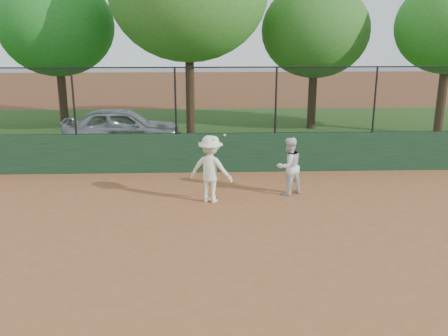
{
  "coord_description": "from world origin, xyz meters",
  "views": [
    {
      "loc": [
        0.38,
        -8.82,
        4.37
      ],
      "look_at": [
        0.8,
        2.2,
        1.2
      ],
      "focal_mm": 40.0,
      "sensor_mm": 36.0,
      "label": 1
    }
  ],
  "objects_px": {
    "tree_1": "(56,26)",
    "tree_3": "(315,31)",
    "parked_car": "(122,127)",
    "player_second": "(289,166)",
    "player_main": "(211,169)"
  },
  "relations": [
    {
      "from": "parked_car",
      "to": "player_second",
      "type": "xyz_separation_m",
      "value": [
        5.27,
        -5.62,
        0.04
      ]
    },
    {
      "from": "player_second",
      "to": "tree_1",
      "type": "height_order",
      "value": "tree_1"
    },
    {
      "from": "player_main",
      "to": "player_second",
      "type": "bearing_deg",
      "value": 14.1
    },
    {
      "from": "player_second",
      "to": "parked_car",
      "type": "bearing_deg",
      "value": -75.18
    },
    {
      "from": "tree_1",
      "to": "tree_3",
      "type": "relative_size",
      "value": 1.05
    },
    {
      "from": "player_main",
      "to": "tree_3",
      "type": "height_order",
      "value": "tree_3"
    },
    {
      "from": "parked_car",
      "to": "player_main",
      "type": "relative_size",
      "value": 2.34
    },
    {
      "from": "parked_car",
      "to": "tree_1",
      "type": "xyz_separation_m",
      "value": [
        -3.12,
        3.72,
        3.58
      ]
    },
    {
      "from": "player_second",
      "to": "tree_3",
      "type": "distance_m",
      "value": 9.71
    },
    {
      "from": "player_second",
      "to": "player_main",
      "type": "distance_m",
      "value": 2.14
    },
    {
      "from": "player_second",
      "to": "tree_3",
      "type": "height_order",
      "value": "tree_3"
    },
    {
      "from": "tree_1",
      "to": "tree_3",
      "type": "height_order",
      "value": "tree_1"
    },
    {
      "from": "parked_car",
      "to": "player_second",
      "type": "height_order",
      "value": "player_second"
    },
    {
      "from": "parked_car",
      "to": "tree_3",
      "type": "xyz_separation_m",
      "value": [
        7.7,
        3.16,
        3.4
      ]
    },
    {
      "from": "parked_car",
      "to": "tree_3",
      "type": "height_order",
      "value": "tree_3"
    }
  ]
}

